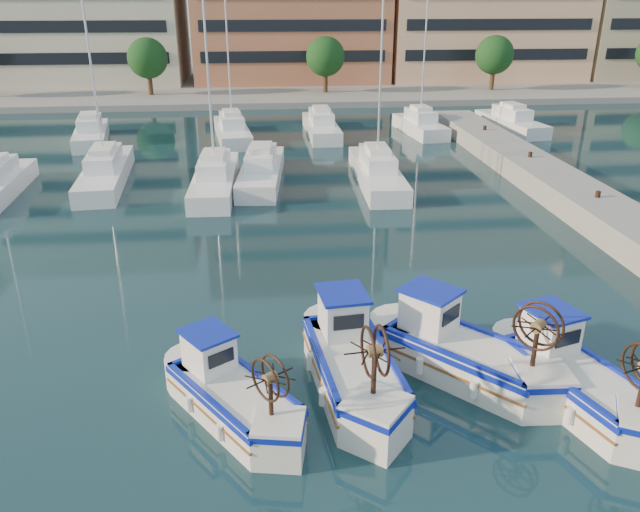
{
  "coord_description": "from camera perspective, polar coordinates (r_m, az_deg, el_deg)",
  "views": [
    {
      "loc": [
        -3.13,
        -13.29,
        10.3
      ],
      "look_at": [
        -1.1,
        7.38,
        1.5
      ],
      "focal_mm": 35.0,
      "sensor_mm": 36.0,
      "label": 1
    }
  ],
  "objects": [
    {
      "name": "yacht_marina",
      "position": [
        42.39,
        -5.35,
        9.54
      ],
      "size": [
        37.69,
        23.36,
        11.5
      ],
      "color": "white",
      "rests_on": "ground"
    },
    {
      "name": "fishing_boat_c",
      "position": [
        18.52,
        12.77,
        -8.4
      ],
      "size": [
        4.6,
        4.78,
        3.05
      ],
      "rotation": [
        0.0,
        0.0,
        0.74
      ],
      "color": "silver",
      "rests_on": "ground"
    },
    {
      "name": "ground",
      "position": [
        17.11,
        6.29,
        -14.23
      ],
      "size": [
        300.0,
        300.0,
        0.0
      ],
      "primitive_type": "plane",
      "color": "#1A3D44",
      "rests_on": "ground"
    },
    {
      "name": "fishing_boat_d",
      "position": [
        18.35,
        22.17,
        -10.14
      ],
      "size": [
        3.16,
        4.8,
        2.9
      ],
      "rotation": [
        0.0,
        0.0,
        0.31
      ],
      "color": "silver",
      "rests_on": "ground"
    },
    {
      "name": "fishing_boat_b",
      "position": [
        17.61,
        2.92,
        -9.55
      ],
      "size": [
        2.48,
        5.02,
        3.07
      ],
      "rotation": [
        0.0,
        0.0,
        0.1
      ],
      "color": "silver",
      "rests_on": "ground"
    },
    {
      "name": "fishing_boat_a",
      "position": [
        16.73,
        -8.17,
        -12.21
      ],
      "size": [
        3.71,
        4.3,
        2.64
      ],
      "rotation": [
        0.0,
        0.0,
        0.6
      ],
      "color": "silver",
      "rests_on": "ground"
    }
  ]
}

